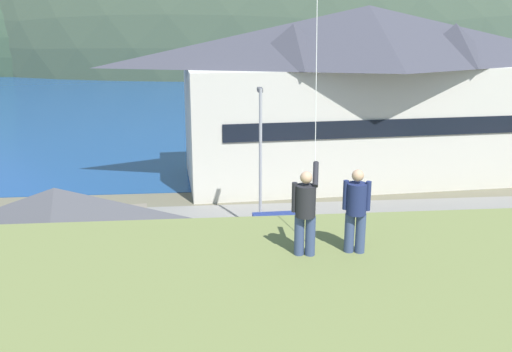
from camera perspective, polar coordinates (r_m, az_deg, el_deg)
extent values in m
plane|color=#66604C|center=(21.00, 3.02, -16.30)|extent=(600.00, 600.00, 0.00)
cube|color=gray|center=(25.31, 1.37, -10.20)|extent=(40.00, 20.00, 0.10)
cube|color=navy|center=(78.41, -3.33, 7.72)|extent=(360.00, 84.00, 0.03)
ellipsoid|color=#334733|center=(131.57, -8.41, 10.90)|extent=(124.76, 51.77, 50.48)
ellipsoid|color=#3D4C38|center=(135.01, 0.85, 11.19)|extent=(135.45, 74.89, 78.34)
cube|color=beige|center=(40.39, 10.66, 5.32)|extent=(24.69, 10.15, 7.88)
cube|color=black|center=(36.41, 12.96, 4.67)|extent=(20.48, 1.54, 1.10)
pyramid|color=#3D3D47|center=(39.76, 11.10, 13.61)|extent=(26.19, 11.09, 3.80)
pyramid|color=#3D3D47|center=(36.81, 3.71, 12.85)|extent=(4.97, 4.97, 2.66)
pyramid|color=#3D3D47|center=(40.66, 19.17, 12.32)|extent=(4.97, 4.97, 2.66)
cube|color=#756B5B|center=(23.77, -18.77, -8.67)|extent=(7.32, 5.42, 3.29)
pyramid|color=#47474C|center=(22.89, -19.31, -3.05)|extent=(7.92, 5.95, 1.62)
cube|color=black|center=(21.88, -19.29, -12.37)|extent=(1.10, 0.19, 2.30)
cube|color=beige|center=(39.75, 1.77, 1.64)|extent=(6.62, 5.22, 2.76)
pyramid|color=#47474C|center=(39.29, 1.80, 4.61)|extent=(7.17, 5.72, 1.45)
cube|color=black|center=(37.95, 2.77, 0.28)|extent=(1.09, 0.28, 1.93)
cube|color=#70604C|center=(50.79, -0.87, 3.61)|extent=(3.20, 12.15, 0.70)
cube|color=silver|center=(50.63, -4.83, 3.63)|extent=(2.65, 7.34, 0.90)
cube|color=white|center=(50.52, -4.84, 4.22)|extent=(2.57, 7.12, 0.16)
cube|color=silver|center=(49.87, -4.88, 4.80)|extent=(1.72, 2.24, 1.10)
cube|color=#23564C|center=(54.25, 2.31, 4.51)|extent=(2.43, 6.04, 0.90)
cube|color=#33665B|center=(54.15, 2.32, 5.06)|extent=(2.36, 5.86, 0.16)
cube|color=silver|center=(53.60, 2.34, 5.63)|extent=(1.48, 1.88, 1.10)
cube|color=navy|center=(27.49, 2.30, -6.25)|extent=(4.27, 1.96, 0.80)
cube|color=navy|center=(27.20, 2.00, -4.80)|extent=(2.16, 1.68, 0.70)
cube|color=black|center=(27.21, 2.00, -4.87)|extent=(2.20, 1.72, 0.32)
cylinder|color=black|center=(27.08, 5.50, -7.59)|extent=(0.65, 0.25, 0.64)
cylinder|color=black|center=(28.73, 4.68, -6.15)|extent=(0.65, 0.25, 0.64)
cylinder|color=black|center=(26.63, -0.29, -7.94)|extent=(0.65, 0.25, 0.64)
cylinder|color=black|center=(28.30, -0.77, -6.44)|extent=(0.65, 0.25, 0.64)
cube|color=silver|center=(21.84, 20.69, -13.57)|extent=(4.33, 2.13, 0.80)
cube|color=beige|center=(21.44, 20.51, -11.85)|extent=(2.22, 1.76, 0.70)
cube|color=black|center=(21.45, 20.50, -11.93)|extent=(2.27, 1.80, 0.32)
cylinder|color=black|center=(23.27, 22.99, -13.04)|extent=(0.66, 0.27, 0.64)
cylinder|color=black|center=(20.85, 17.87, -16.05)|extent=(0.66, 0.27, 0.64)
cylinder|color=black|center=(22.34, 16.38, -13.61)|extent=(0.66, 0.27, 0.64)
cube|color=#B28923|center=(28.58, 19.91, -6.36)|extent=(4.36, 2.21, 0.80)
cube|color=olive|center=(28.26, 19.77, -4.96)|extent=(2.25, 1.80, 0.70)
cube|color=black|center=(28.28, 19.76, -5.03)|extent=(2.29, 1.84, 0.32)
cylinder|color=black|center=(28.43, 23.06, -7.69)|extent=(0.66, 0.28, 0.64)
cylinder|color=black|center=(29.99, 21.75, -6.32)|extent=(0.66, 0.28, 0.64)
cylinder|color=black|center=(27.50, 17.75, -7.94)|extent=(0.66, 0.28, 0.64)
cylinder|color=black|center=(29.11, 16.71, -6.50)|extent=(0.66, 0.28, 0.64)
cube|color=#B28923|center=(20.31, -3.52, -14.83)|extent=(4.28, 1.99, 0.80)
cube|color=olive|center=(19.94, -4.00, -12.98)|extent=(2.17, 1.70, 0.70)
cube|color=black|center=(19.96, -3.99, -13.07)|extent=(2.22, 1.73, 0.32)
cylinder|color=black|center=(19.76, 0.61, -17.12)|extent=(0.65, 0.25, 0.64)
cylinder|color=black|center=(21.32, 0.32, -14.43)|extent=(0.65, 0.25, 0.64)
cylinder|color=black|center=(21.37, -7.25, -14.49)|extent=(0.65, 0.25, 0.64)
cylinder|color=#ADADB2|center=(29.14, 0.45, 1.36)|extent=(0.16, 0.16, 7.52)
cube|color=#4C4C51|center=(28.79, 0.39, 8.60)|extent=(0.24, 0.70, 0.20)
cylinder|color=#384770|center=(11.53, 4.33, -5.92)|extent=(0.20, 0.20, 0.82)
cylinder|color=#384770|center=(11.53, 5.43, -5.96)|extent=(0.20, 0.20, 0.82)
cylinder|color=#232328|center=(11.28, 4.97, -2.50)|extent=(0.40, 0.40, 0.64)
sphere|color=tan|center=(11.14, 5.03, -0.15)|extent=(0.24, 0.24, 0.24)
cylinder|color=#232328|center=(11.30, 5.97, 0.17)|extent=(0.22, 0.57, 0.43)
cylinder|color=#232328|center=(11.26, 3.86, -2.12)|extent=(0.11, 0.11, 0.60)
cylinder|color=#384770|center=(11.79, 9.29, -5.60)|extent=(0.20, 0.20, 0.82)
cylinder|color=#384770|center=(11.80, 10.36, -5.64)|extent=(0.20, 0.20, 0.82)
cylinder|color=navy|center=(11.55, 10.00, -2.25)|extent=(0.40, 0.40, 0.64)
sphere|color=tan|center=(11.41, 10.11, 0.04)|extent=(0.24, 0.24, 0.24)
cylinder|color=navy|center=(11.52, 8.92, -1.87)|extent=(0.11, 0.11, 0.60)
cylinder|color=navy|center=(11.53, 11.11, -1.96)|extent=(0.11, 0.11, 0.60)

